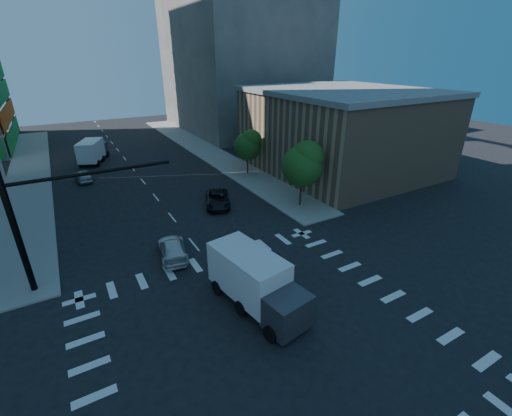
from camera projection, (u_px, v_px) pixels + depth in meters
ground at (269, 338)px, 19.25m from camera, size 160.00×160.00×0.00m
road_markings at (269, 338)px, 19.25m from camera, size 20.00×20.00×0.01m
sidewalk_ne at (206, 150)px, 56.51m from camera, size 5.00×60.00×0.15m
sidewalk_nw at (29, 175)px, 45.15m from camera, size 5.00×60.00×0.15m
commercial_building at (341, 130)px, 45.82m from camera, size 20.50×22.50×10.60m
bg_building_ne at (240, 57)px, 69.24m from camera, size 24.00×30.00×28.00m
signal_mast_nw at (40, 213)px, 21.54m from camera, size 10.20×0.40×9.00m
tree_south at (304, 163)px, 34.06m from camera, size 4.16×4.16×6.82m
tree_north at (249, 145)px, 43.96m from camera, size 3.54×3.52×5.78m
car_nb_far at (218, 199)px, 35.87m from camera, size 4.07×5.65×1.43m
car_sb_near at (173, 248)px, 26.80m from camera, size 2.78×5.06×1.39m
car_sb_mid at (84, 176)px, 42.87m from camera, size 1.85×4.21×1.41m
box_truck_near at (259, 288)px, 20.94m from camera, size 3.86×6.99×3.47m
box_truck_far at (94, 152)px, 50.35m from camera, size 4.88×6.87×3.32m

